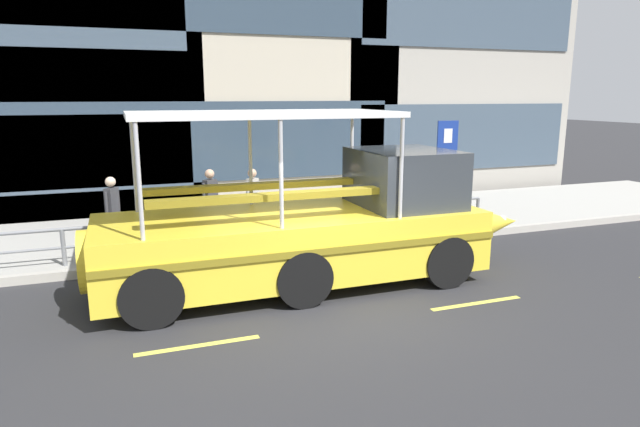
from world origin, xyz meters
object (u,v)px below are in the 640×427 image
(parking_sign, at_px, (446,155))
(pedestrian_near_stern, at_px, (112,206))
(pedestrian_near_bow, at_px, (385,186))
(pedestrian_mid_left, at_px, (253,194))
(duck_tour_boat, at_px, (319,228))
(pedestrian_mid_right, at_px, (210,196))

(parking_sign, relative_size, pedestrian_near_stern, 1.67)
(pedestrian_near_bow, xyz_separation_m, pedestrian_mid_left, (-3.62, 0.07, -0.02))
(duck_tour_boat, xyz_separation_m, pedestrian_near_stern, (-3.72, 3.10, 0.10))
(pedestrian_mid_left, bearing_deg, duck_tour_boat, -82.44)
(pedestrian_mid_left, relative_size, pedestrian_near_stern, 0.99)
(duck_tour_boat, relative_size, pedestrian_mid_right, 5.38)
(pedestrian_mid_left, bearing_deg, pedestrian_near_stern, -172.67)
(duck_tour_boat, bearing_deg, parking_sign, 29.89)
(parking_sign, xyz_separation_m, pedestrian_near_stern, (-8.14, 0.55, -0.87))
(pedestrian_near_stern, bearing_deg, pedestrian_mid_left, 7.33)
(parking_sign, bearing_deg, pedestrian_near_bow, 144.57)
(pedestrian_near_bow, height_order, pedestrian_mid_left, pedestrian_near_bow)
(duck_tour_boat, distance_m, pedestrian_mid_right, 3.80)
(pedestrian_mid_left, relative_size, pedestrian_mid_right, 0.98)
(duck_tour_boat, height_order, pedestrian_near_stern, duck_tour_boat)
(parking_sign, distance_m, pedestrian_mid_left, 5.06)
(parking_sign, relative_size, pedestrian_mid_right, 1.66)
(parking_sign, bearing_deg, pedestrian_mid_right, 170.97)
(parking_sign, relative_size, duck_tour_boat, 0.31)
(parking_sign, bearing_deg, duck_tour_boat, -150.11)
(parking_sign, height_order, duck_tour_boat, duck_tour_boat)
(pedestrian_near_bow, distance_m, pedestrian_near_stern, 6.89)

